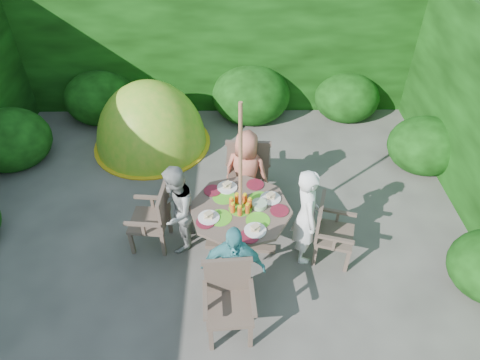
{
  "coord_description": "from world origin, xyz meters",
  "views": [
    {
      "loc": [
        0.31,
        -3.74,
        4.34
      ],
      "look_at": [
        0.36,
        0.39,
        0.85
      ],
      "focal_mm": 32.0,
      "sensor_mm": 36.0,
      "label": 1
    }
  ],
  "objects_px": {
    "child_left": "(176,210)",
    "garden_chair_right": "(329,230)",
    "garden_chair_front": "(229,298)",
    "child_right": "(306,216)",
    "child_front": "(233,268)",
    "child_back": "(246,173)",
    "parasol_pole": "(240,186)",
    "garden_chair_back": "(248,165)",
    "dome_tent": "(153,144)",
    "patio_table": "(241,215)",
    "garden_chair_left": "(154,217)"
  },
  "relations": [
    {
      "from": "garden_chair_right",
      "to": "child_right",
      "type": "bearing_deg",
      "value": 101.81
    },
    {
      "from": "child_front",
      "to": "dome_tent",
      "type": "distance_m",
      "value": 3.54
    },
    {
      "from": "garden_chair_back",
      "to": "child_left",
      "type": "xyz_separation_m",
      "value": [
        -0.92,
        -0.99,
        0.07
      ]
    },
    {
      "from": "child_right",
      "to": "child_front",
      "type": "relative_size",
      "value": 1.13
    },
    {
      "from": "patio_table",
      "to": "garden_chair_front",
      "type": "distance_m",
      "value": 1.11
    },
    {
      "from": "garden_chair_front",
      "to": "child_front",
      "type": "distance_m",
      "value": 0.33
    },
    {
      "from": "garden_chair_right",
      "to": "child_right",
      "type": "xyz_separation_m",
      "value": [
        -0.3,
        0.02,
        0.23
      ]
    },
    {
      "from": "child_back",
      "to": "child_front",
      "type": "bearing_deg",
      "value": 102.21
    },
    {
      "from": "parasol_pole",
      "to": "garden_chair_front",
      "type": "relative_size",
      "value": 2.47
    },
    {
      "from": "patio_table",
      "to": "garden_chair_front",
      "type": "relative_size",
      "value": 1.58
    },
    {
      "from": "garden_chair_right",
      "to": "garden_chair_left",
      "type": "xyz_separation_m",
      "value": [
        -2.19,
        0.24,
        0.01
      ]
    },
    {
      "from": "child_left",
      "to": "child_front",
      "type": "height_order",
      "value": "child_left"
    },
    {
      "from": "patio_table",
      "to": "garden_chair_right",
      "type": "height_order",
      "value": "patio_table"
    },
    {
      "from": "garden_chair_front",
      "to": "garden_chair_right",
      "type": "bearing_deg",
      "value": 34.46
    },
    {
      "from": "patio_table",
      "to": "garden_chair_back",
      "type": "relative_size",
      "value": 1.35
    },
    {
      "from": "garden_chair_front",
      "to": "child_front",
      "type": "height_order",
      "value": "child_front"
    },
    {
      "from": "garden_chair_right",
      "to": "child_front",
      "type": "height_order",
      "value": "child_front"
    },
    {
      "from": "child_left",
      "to": "dome_tent",
      "type": "height_order",
      "value": "child_left"
    },
    {
      "from": "child_left",
      "to": "child_front",
      "type": "bearing_deg",
      "value": 46.37
    },
    {
      "from": "parasol_pole",
      "to": "child_left",
      "type": "xyz_separation_m",
      "value": [
        -0.79,
        0.09,
        -0.47
      ]
    },
    {
      "from": "child_right",
      "to": "child_left",
      "type": "relative_size",
      "value": 1.09
    },
    {
      "from": "parasol_pole",
      "to": "child_right",
      "type": "relative_size",
      "value": 1.6
    },
    {
      "from": "patio_table",
      "to": "dome_tent",
      "type": "height_order",
      "value": "dome_tent"
    },
    {
      "from": "patio_table",
      "to": "garden_chair_left",
      "type": "xyz_separation_m",
      "value": [
        -1.1,
        0.13,
        -0.15
      ]
    },
    {
      "from": "patio_table",
      "to": "dome_tent",
      "type": "xyz_separation_m",
      "value": [
        -1.51,
        2.39,
        -0.62
      ]
    },
    {
      "from": "garden_chair_front",
      "to": "child_right",
      "type": "relative_size",
      "value": 0.65
    },
    {
      "from": "child_right",
      "to": "dome_tent",
      "type": "relative_size",
      "value": 0.6
    },
    {
      "from": "garden_chair_right",
      "to": "garden_chair_front",
      "type": "xyz_separation_m",
      "value": [
        -1.24,
        -0.98,
        0.02
      ]
    },
    {
      "from": "patio_table",
      "to": "garden_chair_front",
      "type": "xyz_separation_m",
      "value": [
        -0.14,
        -1.09,
        -0.15
      ]
    },
    {
      "from": "garden_chair_front",
      "to": "child_front",
      "type": "relative_size",
      "value": 0.74
    },
    {
      "from": "garden_chair_left",
      "to": "dome_tent",
      "type": "xyz_separation_m",
      "value": [
        -0.41,
        2.27,
        -0.47
      ]
    },
    {
      "from": "garden_chair_front",
      "to": "child_back",
      "type": "xyz_separation_m",
      "value": [
        0.23,
        1.89,
        0.17
      ]
    },
    {
      "from": "garden_chair_back",
      "to": "child_back",
      "type": "distance_m",
      "value": 0.3
    },
    {
      "from": "garden_chair_left",
      "to": "garden_chair_back",
      "type": "bearing_deg",
      "value": 133.02
    },
    {
      "from": "garden_chair_right",
      "to": "dome_tent",
      "type": "xyz_separation_m",
      "value": [
        -2.6,
        2.51,
        -0.46
      ]
    },
    {
      "from": "garden_chair_right",
      "to": "child_left",
      "type": "distance_m",
      "value": 1.91
    },
    {
      "from": "garden_chair_right",
      "to": "garden_chair_front",
      "type": "bearing_deg",
      "value": 144.34
    },
    {
      "from": "parasol_pole",
      "to": "child_front",
      "type": "height_order",
      "value": "parasol_pole"
    },
    {
      "from": "parasol_pole",
      "to": "garden_chair_right",
      "type": "relative_size",
      "value": 2.57
    },
    {
      "from": "garden_chair_right",
      "to": "child_left",
      "type": "height_order",
      "value": "child_left"
    },
    {
      "from": "garden_chair_right",
      "to": "dome_tent",
      "type": "bearing_deg",
      "value": 61.99
    },
    {
      "from": "child_left",
      "to": "garden_chair_right",
      "type": "bearing_deg",
      "value": 91.74
    },
    {
      "from": "parasol_pole",
      "to": "garden_chair_right",
      "type": "xyz_separation_m",
      "value": [
        1.1,
        -0.11,
        -0.64
      ]
    },
    {
      "from": "parasol_pole",
      "to": "child_right",
      "type": "height_order",
      "value": "parasol_pole"
    },
    {
      "from": "parasol_pole",
      "to": "dome_tent",
      "type": "height_order",
      "value": "parasol_pole"
    },
    {
      "from": "garden_chair_back",
      "to": "parasol_pole",
      "type": "bearing_deg",
      "value": 86.68
    },
    {
      "from": "parasol_pole",
      "to": "garden_chair_back",
      "type": "distance_m",
      "value": 1.22
    },
    {
      "from": "parasol_pole",
      "to": "child_right",
      "type": "distance_m",
      "value": 0.9
    },
    {
      "from": "child_left",
      "to": "child_front",
      "type": "distance_m",
      "value": 1.13
    },
    {
      "from": "child_back",
      "to": "parasol_pole",
      "type": "bearing_deg",
      "value": 102.21
    }
  ]
}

